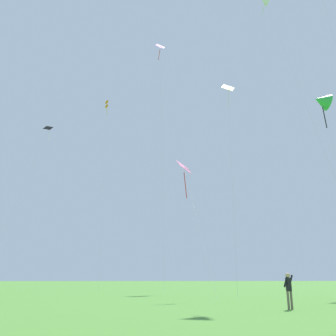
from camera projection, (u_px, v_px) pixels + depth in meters
kite_black_large at (45, 138)px, 47.38m from camera, size 2.89×9.88×20.62m
kite_pink_low at (185, 174)px, 41.00m from camera, size 1.84×12.82×14.03m
kite_purple_streamer at (160, 62)px, 45.66m from camera, size 1.28×7.22×29.96m
kite_orange_box at (107, 107)px, 50.13m from camera, size 1.22×8.32×24.54m
kite_green_small at (322, 101)px, 38.44m from camera, size 1.99×6.05×19.98m
kite_yellow_diamond at (228, 98)px, 37.42m from camera, size 2.88×8.46×20.74m
person_near_tree at (289, 287)px, 17.63m from camera, size 0.54×0.22×1.65m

